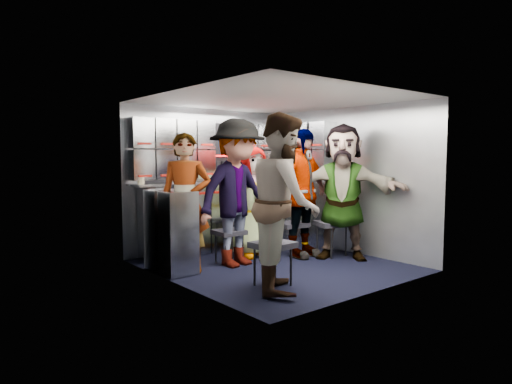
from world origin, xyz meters
TOP-DOWN VIEW (x-y plane):
  - floor at (0.00, 0.00)m, footprint 3.00×3.00m
  - wall_back at (0.00, 1.50)m, footprint 2.80×0.04m
  - wall_left at (-1.40, 0.00)m, footprint 0.04×3.00m
  - wall_right at (1.40, 0.00)m, footprint 0.04×3.00m
  - ceiling at (0.00, 0.00)m, footprint 2.80×3.00m
  - cart_bank_back at (0.00, 1.29)m, footprint 2.68×0.38m
  - cart_bank_left at (-1.19, 0.56)m, footprint 0.38×0.76m
  - counter at (0.00, 1.29)m, footprint 2.68×0.42m
  - locker_bank_back at (0.00, 1.35)m, footprint 2.68×0.28m
  - locker_bank_right at (1.25, 0.70)m, footprint 0.28×1.00m
  - right_cabinet at (1.25, 0.60)m, footprint 0.28×1.20m
  - coffee_niche at (0.18, 1.41)m, footprint 0.46×0.16m
  - red_latch_strip at (0.00, 1.09)m, footprint 2.60×0.02m
  - jump_seat_near_left at (-0.63, -0.66)m, footprint 0.43×0.41m
  - jump_seat_mid_left at (-0.37, 0.49)m, footprint 0.39×0.37m
  - jump_seat_center at (0.10, 0.81)m, footprint 0.52×0.50m
  - jump_seat_mid_right at (0.61, 0.33)m, footprint 0.45×0.44m
  - jump_seat_near_right at (0.98, -0.08)m, footprint 0.53×0.52m
  - attendant_standing at (-1.05, 0.45)m, footprint 0.73×0.71m
  - attendant_arc_a at (-0.63, -0.84)m, footprint 1.11×1.13m
  - attendant_arc_b at (-0.37, 0.31)m, footprint 1.27×0.81m
  - attendant_arc_c at (0.10, 0.63)m, footprint 0.75×0.49m
  - attendant_arc_d at (0.61, 0.15)m, footprint 1.07×0.52m
  - attendant_arc_e at (0.98, -0.26)m, footprint 1.47×1.68m
  - bottle_left at (-0.45, 1.24)m, footprint 0.07×0.07m
  - bottle_mid at (-0.57, 1.24)m, footprint 0.07×0.07m
  - bottle_right at (0.96, 1.24)m, footprint 0.06×0.06m
  - cup_left at (-1.25, 1.23)m, footprint 0.09×0.09m
  - cup_right at (0.43, 1.23)m, footprint 0.08×0.08m

SIDE VIEW (x-z plane):
  - floor at x=0.00m, z-range 0.00..0.00m
  - jump_seat_mid_left at x=-0.37m, z-range 0.17..0.60m
  - jump_seat_mid_right at x=0.61m, z-range 0.18..0.64m
  - jump_seat_center at x=0.10m, z-range 0.18..0.65m
  - jump_seat_near_left at x=-0.63m, z-range 0.18..0.66m
  - jump_seat_near_right at x=0.98m, z-range 0.19..0.68m
  - cart_bank_back at x=0.00m, z-range 0.00..0.99m
  - cart_bank_left at x=-1.19m, z-range 0.00..0.99m
  - right_cabinet at x=1.25m, z-range 0.00..1.00m
  - attendant_arc_c at x=0.10m, z-range 0.00..1.53m
  - attendant_standing at x=-1.05m, z-range 0.00..1.68m
  - red_latch_strip at x=0.00m, z-range 0.86..0.90m
  - attendant_arc_d at x=0.61m, z-range 0.00..1.77m
  - attendant_arc_e at x=0.98m, z-range 0.00..1.84m
  - attendant_arc_a at x=-0.63m, z-range 0.00..1.84m
  - attendant_arc_b at x=-0.37m, z-range 0.00..1.86m
  - counter at x=0.00m, z-range 1.00..1.03m
  - wall_back at x=0.00m, z-range 0.00..2.10m
  - wall_left at x=-1.40m, z-range 0.00..2.10m
  - wall_right at x=1.40m, z-range 0.00..2.10m
  - cup_left at x=-1.25m, z-range 1.03..1.12m
  - cup_right at x=0.43m, z-range 1.03..1.14m
  - bottle_right at x=0.96m, z-range 1.03..1.26m
  - bottle_left at x=-0.45m, z-range 1.03..1.28m
  - bottle_mid at x=-0.57m, z-range 1.03..1.30m
  - coffee_niche at x=0.18m, z-range 1.05..1.89m
  - locker_bank_back at x=0.00m, z-range 1.08..1.90m
  - locker_bank_right at x=1.25m, z-range 1.08..1.90m
  - ceiling at x=0.00m, z-range 2.09..2.11m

